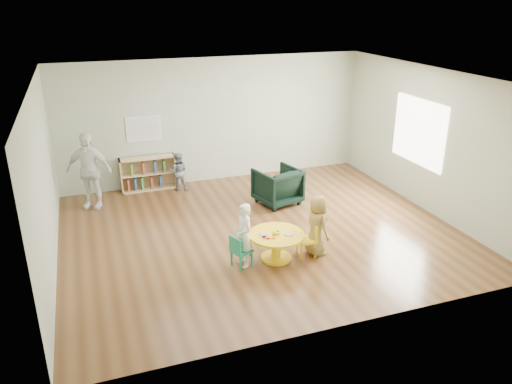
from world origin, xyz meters
TOP-DOWN VIEW (x-y plane):
  - room at (0.01, 0.00)m, footprint 7.10×7.00m
  - activity_table at (-0.09, -1.04)m, footprint 0.91×0.91m
  - kid_chair_left at (-0.73, -1.08)m, footprint 0.37×0.37m
  - kid_chair_right at (0.47, -1.10)m, footprint 0.33×0.33m
  - bookshelf at (-1.61, 2.86)m, footprint 1.20×0.30m
  - alphabet_poster at (-1.60, 2.98)m, footprint 0.74×0.01m
  - armchair at (0.80, 1.14)m, footprint 0.99×1.01m
  - child_left at (-0.65, -1.06)m, footprint 0.30×0.42m
  - child_right at (0.60, -1.10)m, footprint 0.41×0.56m
  - toddler at (-0.97, 2.58)m, footprint 0.50×0.44m
  - adult_caretaker at (-2.83, 2.21)m, footprint 1.00×0.72m

SIDE VIEW (x-z plane):
  - kid_chair_left at x=-0.73m, z-range 0.02..0.55m
  - kid_chair_right at x=0.47m, z-range 0.02..0.58m
  - activity_table at x=-0.09m, z-range 0.07..0.57m
  - bookshelf at x=-1.61m, z-range -0.01..0.74m
  - armchair at x=0.80m, z-range 0.00..0.76m
  - toddler at x=-0.97m, z-range 0.00..0.86m
  - child_right at x=0.60m, z-range 0.00..1.04m
  - child_left at x=-0.65m, z-range 0.00..1.05m
  - adult_caretaker at x=-2.83m, z-range 0.00..1.57m
  - alphabet_poster at x=-1.60m, z-range 1.08..1.62m
  - room at x=0.01m, z-range 0.49..3.29m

